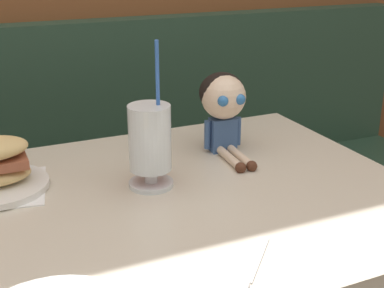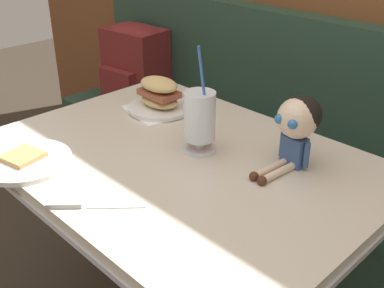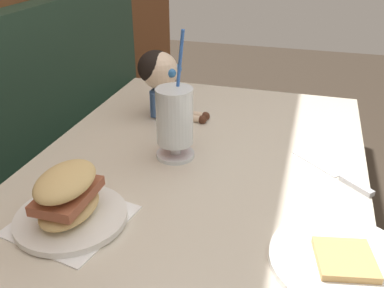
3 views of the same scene
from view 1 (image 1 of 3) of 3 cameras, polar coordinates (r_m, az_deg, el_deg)
booth_bench at (r=1.83m, az=-10.64°, el=-9.35°), size 2.60×0.48×1.00m
diner_table at (r=1.20m, az=-3.71°, el=-14.25°), size 1.11×0.81×0.74m
milkshake_glass at (r=1.12m, az=-4.51°, el=0.18°), size 0.10×0.10×0.32m
butter_knife at (r=0.83m, az=5.46°, el=-14.98°), size 0.17×0.19×0.01m
seated_doll at (r=1.31m, az=3.37°, el=4.59°), size 0.12×0.22×0.20m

